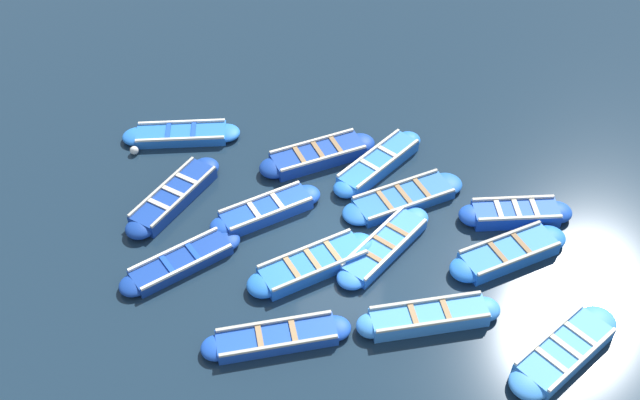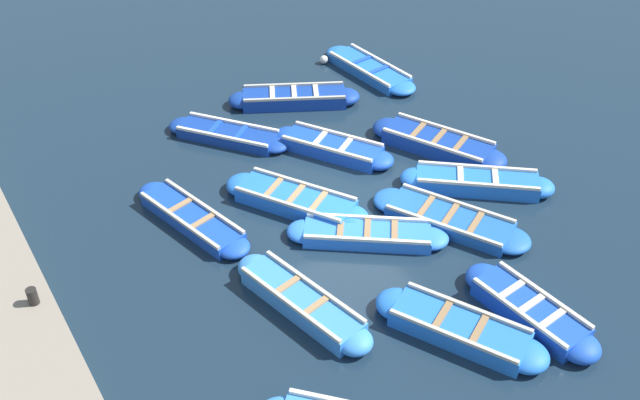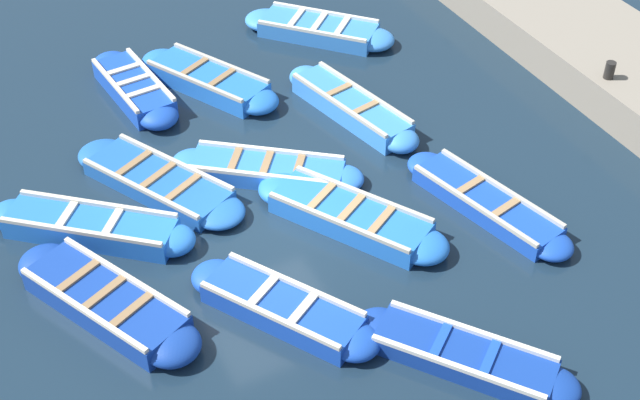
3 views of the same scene
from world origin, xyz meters
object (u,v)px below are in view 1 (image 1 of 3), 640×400
at_px(boat_centre, 515,214).
at_px(boat_near_quay, 174,196).
at_px(boat_alongside, 509,253).
at_px(boat_drifting, 564,351).
at_px(boat_stern_in, 318,155).
at_px(buoy_orange_near, 134,150).
at_px(boat_inner_gap, 429,317).
at_px(boat_end_of_row, 384,246).
at_px(boat_outer_right, 378,163).
at_px(boat_tucked, 313,264).
at_px(boat_mid_row, 277,338).
at_px(boat_far_corner, 181,135).
at_px(boat_outer_left, 266,210).
at_px(boat_bow_out, 181,262).
at_px(boat_broadside, 403,198).

relative_size(boat_centre, boat_near_quay, 0.88).
bearing_deg(boat_alongside, boat_drifting, 16.13).
relative_size(boat_near_quay, boat_stern_in, 0.98).
xyz_separation_m(boat_alongside, buoy_orange_near, (-3.81, -10.84, -0.06)).
bearing_deg(boat_inner_gap, boat_end_of_row, -156.04).
distance_m(boat_drifting, boat_outer_right, 7.78).
bearing_deg(boat_tucked, boat_outer_right, 156.75).
relative_size(boat_mid_row, boat_far_corner, 0.99).
height_order(boat_outer_left, boat_alongside, boat_alongside).
bearing_deg(boat_bow_out, boat_outer_right, 128.40).
xyz_separation_m(boat_far_corner, buoy_orange_near, (0.81, -1.31, -0.02)).
height_order(boat_mid_row, buoy_orange_near, boat_mid_row).
bearing_deg(buoy_orange_near, boat_alongside, 70.65).
bearing_deg(buoy_orange_near, boat_drifting, 59.70).
xyz_separation_m(boat_broadside, boat_stern_in, (-1.72, -2.52, 0.06)).
distance_m(boat_near_quay, boat_stern_in, 4.47).
distance_m(boat_broadside, buoy_orange_near, 8.34).
xyz_separation_m(boat_outer_left, boat_outer_right, (-2.13, 3.16, 0.01)).
distance_m(boat_alongside, buoy_orange_near, 11.49).
distance_m(boat_near_quay, boat_end_of_row, 6.17).
relative_size(boat_broadside, boat_mid_row, 1.03).
relative_size(boat_alongside, boat_mid_row, 0.95).
bearing_deg(boat_tucked, boat_near_quay, -120.32).
xyz_separation_m(boat_tucked, boat_far_corner, (-5.24, -4.39, -0.04)).
height_order(boat_near_quay, boat_bow_out, boat_near_quay).
relative_size(boat_end_of_row, buoy_orange_near, 12.80).
bearing_deg(boat_inner_gap, boat_bow_out, -103.71).
bearing_deg(boat_broadside, boat_far_corner, -110.77).
xyz_separation_m(boat_stern_in, boat_far_corner, (-0.88, -4.32, -0.06)).
xyz_separation_m(boat_alongside, boat_far_corner, (-4.62, -9.53, -0.04)).
relative_size(boat_drifting, boat_inner_gap, 0.88).
height_order(boat_tucked, boat_outer_right, boat_outer_right).
bearing_deg(boat_end_of_row, buoy_orange_near, -115.92).
height_order(boat_outer_right, boat_far_corner, boat_outer_right).
bearing_deg(boat_outer_right, boat_inner_gap, 11.54).
height_order(boat_alongside, boat_centre, boat_centre).
height_order(boat_centre, boat_end_of_row, boat_centre).
bearing_deg(boat_bow_out, boat_alongside, 94.38).
bearing_deg(boat_broadside, buoy_orange_near, -102.34).
relative_size(boat_near_quay, boat_outer_right, 1.10).
distance_m(boat_outer_left, boat_outer_right, 3.81).
distance_m(boat_broadside, boat_bow_out, 6.48).
relative_size(boat_broadside, boat_tucked, 1.05).
relative_size(boat_outer_left, boat_end_of_row, 0.97).
distance_m(boat_end_of_row, boat_mid_row, 4.04).
height_order(boat_inner_gap, boat_outer_right, boat_inner_gap).
bearing_deg(boat_outer_right, boat_outer_left, -56.01).
height_order(boat_outer_left, boat_near_quay, boat_near_quay).
distance_m(boat_tucked, boat_outer_right, 4.44).
relative_size(boat_alongside, boat_inner_gap, 0.96).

